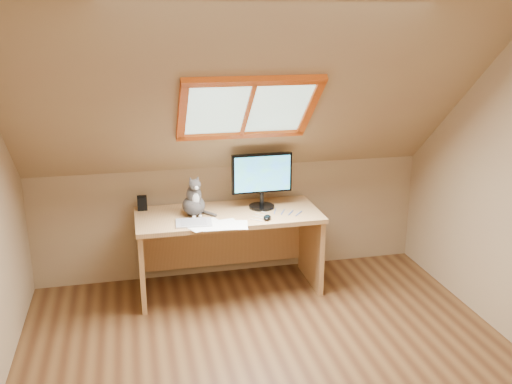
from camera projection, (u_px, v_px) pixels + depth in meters
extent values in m
plane|color=brown|center=(282.00, 382.00, 3.69)|extent=(3.50, 3.50, 0.00)
cube|color=tan|center=(232.00, 220.00, 5.18)|extent=(3.50, 0.02, 1.00)
cube|color=tan|center=(250.00, 99.00, 4.10)|extent=(3.50, 1.56, 1.41)
cube|color=#B2E0CC|center=(247.00, 107.00, 4.19)|extent=(0.90, 0.53, 0.48)
cube|color=#EC5116|center=(247.00, 107.00, 4.19)|extent=(1.02, 0.64, 0.59)
cube|color=tan|center=(228.00, 215.00, 4.76)|extent=(1.53, 0.67, 0.04)
cube|color=tan|center=(141.00, 262.00, 4.71)|extent=(0.04, 0.60, 0.66)
cube|color=tan|center=(311.00, 246.00, 5.02)|extent=(0.04, 0.60, 0.66)
cube|color=tan|center=(223.00, 241.00, 5.15)|extent=(1.43, 0.03, 0.46)
cylinder|color=black|center=(262.00, 207.00, 4.88)|extent=(0.22, 0.22, 0.02)
cylinder|color=black|center=(262.00, 199.00, 4.86)|extent=(0.04, 0.04, 0.12)
cube|color=black|center=(262.00, 173.00, 4.79)|extent=(0.52, 0.05, 0.34)
cube|color=blue|center=(263.00, 174.00, 4.77)|extent=(0.48, 0.02, 0.30)
ellipsoid|color=#4A4442|center=(194.00, 205.00, 4.69)|extent=(0.22, 0.25, 0.16)
ellipsoid|color=#4A4442|center=(194.00, 195.00, 4.65)|extent=(0.14, 0.14, 0.17)
ellipsoid|color=silver|center=(196.00, 199.00, 4.60)|extent=(0.06, 0.04, 0.10)
ellipsoid|color=#4A4442|center=(195.00, 185.00, 4.58)|extent=(0.11, 0.10, 0.09)
sphere|color=silver|center=(196.00, 188.00, 4.55)|extent=(0.04, 0.04, 0.04)
cone|color=#4A4442|center=(190.00, 179.00, 4.57)|extent=(0.05, 0.05, 0.06)
cone|color=#4A4442|center=(198.00, 179.00, 4.60)|extent=(0.05, 0.05, 0.06)
cube|color=black|center=(142.00, 203.00, 4.82)|extent=(0.08, 0.08, 0.12)
cube|color=#B2B2B7|center=(194.00, 223.00, 4.51)|extent=(0.30, 0.23, 0.01)
ellipsoid|color=black|center=(267.00, 217.00, 4.60)|extent=(0.10, 0.12, 0.03)
cube|color=white|center=(217.00, 225.00, 4.48)|extent=(0.33, 0.27, 0.00)
cube|color=white|center=(217.00, 225.00, 4.48)|extent=(0.32, 0.24, 0.00)
cube|color=white|center=(217.00, 224.00, 4.48)|extent=(0.35, 0.30, 0.00)
cube|color=white|center=(217.00, 224.00, 4.48)|extent=(0.34, 0.28, 0.00)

